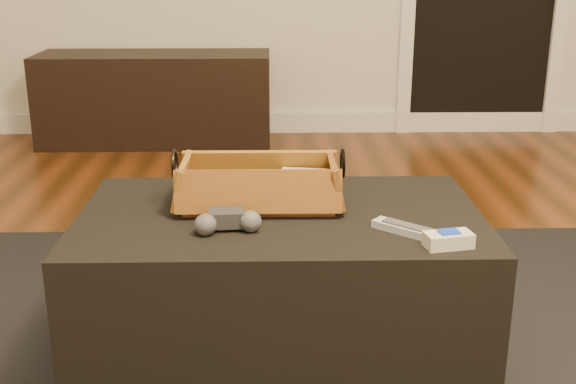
{
  "coord_description": "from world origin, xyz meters",
  "views": [
    {
      "loc": [
        0.06,
        -1.59,
        1.05
      ],
      "look_at": [
        0.09,
        0.08,
        0.49
      ],
      "focal_mm": 45.0,
      "sensor_mm": 36.0,
      "label": 1
    }
  ],
  "objects_px": {
    "wicker_basket": "(259,187)",
    "ottoman": "(280,289)",
    "game_controller": "(228,221)",
    "media_cabinet": "(156,98)",
    "cream_gadget": "(448,240)",
    "tv_remote": "(251,198)",
    "silver_remote": "(410,230)"
  },
  "relations": [
    {
      "from": "media_cabinet",
      "to": "silver_remote",
      "type": "height_order",
      "value": "media_cabinet"
    },
    {
      "from": "media_cabinet",
      "to": "wicker_basket",
      "type": "bearing_deg",
      "value": -74.95
    },
    {
      "from": "silver_remote",
      "to": "tv_remote",
      "type": "bearing_deg",
      "value": 152.84
    },
    {
      "from": "wicker_basket",
      "to": "tv_remote",
      "type": "bearing_deg",
      "value": -143.39
    },
    {
      "from": "tv_remote",
      "to": "silver_remote",
      "type": "relative_size",
      "value": 1.32
    },
    {
      "from": "tv_remote",
      "to": "wicker_basket",
      "type": "distance_m",
      "value": 0.04
    },
    {
      "from": "wicker_basket",
      "to": "game_controller",
      "type": "distance_m",
      "value": 0.19
    },
    {
      "from": "wicker_basket",
      "to": "cream_gadget",
      "type": "distance_m",
      "value": 0.51
    },
    {
      "from": "game_controller",
      "to": "silver_remote",
      "type": "height_order",
      "value": "game_controller"
    },
    {
      "from": "tv_remote",
      "to": "cream_gadget",
      "type": "distance_m",
      "value": 0.52
    },
    {
      "from": "ottoman",
      "to": "game_controller",
      "type": "xyz_separation_m",
      "value": [
        -0.12,
        -0.13,
        0.24
      ]
    },
    {
      "from": "ottoman",
      "to": "tv_remote",
      "type": "bearing_deg",
      "value": 152.79
    },
    {
      "from": "media_cabinet",
      "to": "cream_gadget",
      "type": "height_order",
      "value": "media_cabinet"
    },
    {
      "from": "wicker_basket",
      "to": "ottoman",
      "type": "bearing_deg",
      "value": -45.92
    },
    {
      "from": "media_cabinet",
      "to": "tv_remote",
      "type": "height_order",
      "value": "media_cabinet"
    },
    {
      "from": "tv_remote",
      "to": "silver_remote",
      "type": "xyz_separation_m",
      "value": [
        0.37,
        -0.19,
        -0.02
      ]
    },
    {
      "from": "game_controller",
      "to": "silver_remote",
      "type": "distance_m",
      "value": 0.42
    },
    {
      "from": "game_controller",
      "to": "ottoman",
      "type": "bearing_deg",
      "value": 45.85
    },
    {
      "from": "silver_remote",
      "to": "cream_gadget",
      "type": "height_order",
      "value": "cream_gadget"
    },
    {
      "from": "media_cabinet",
      "to": "game_controller",
      "type": "xyz_separation_m",
      "value": [
        0.56,
        -2.53,
        0.2
      ]
    },
    {
      "from": "tv_remote",
      "to": "game_controller",
      "type": "xyz_separation_m",
      "value": [
        -0.05,
        -0.16,
        -0.0
      ]
    },
    {
      "from": "media_cabinet",
      "to": "silver_remote",
      "type": "distance_m",
      "value": 2.75
    },
    {
      "from": "media_cabinet",
      "to": "cream_gadget",
      "type": "distance_m",
      "value": 2.85
    },
    {
      "from": "game_controller",
      "to": "cream_gadget",
      "type": "bearing_deg",
      "value": -11.99
    },
    {
      "from": "ottoman",
      "to": "tv_remote",
      "type": "distance_m",
      "value": 0.25
    },
    {
      "from": "tv_remote",
      "to": "wicker_basket",
      "type": "height_order",
      "value": "wicker_basket"
    },
    {
      "from": "wicker_basket",
      "to": "game_controller",
      "type": "bearing_deg",
      "value": -111.42
    },
    {
      "from": "media_cabinet",
      "to": "wicker_basket",
      "type": "distance_m",
      "value": 2.45
    },
    {
      "from": "wicker_basket",
      "to": "game_controller",
      "type": "relative_size",
      "value": 2.65
    },
    {
      "from": "media_cabinet",
      "to": "tv_remote",
      "type": "distance_m",
      "value": 2.46
    },
    {
      "from": "wicker_basket",
      "to": "silver_remote",
      "type": "bearing_deg",
      "value": -30.53
    },
    {
      "from": "cream_gadget",
      "to": "media_cabinet",
      "type": "bearing_deg",
      "value": 111.74
    }
  ]
}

